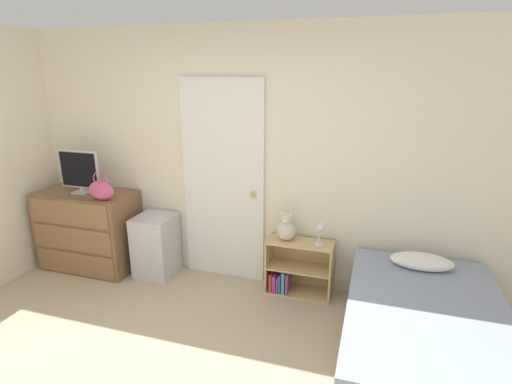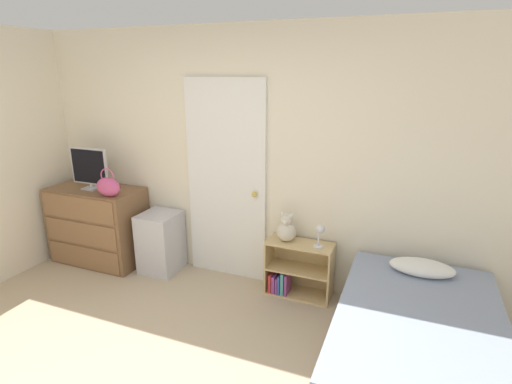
% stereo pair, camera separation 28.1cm
% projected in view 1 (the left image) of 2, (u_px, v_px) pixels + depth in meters
% --- Properties ---
extents(wall_back, '(10.00, 0.06, 2.55)m').
position_uv_depth(wall_back, '(236.00, 159.00, 4.00)').
color(wall_back, beige).
rests_on(wall_back, ground_plane).
extents(door_closed, '(0.86, 0.09, 2.07)m').
position_uv_depth(door_closed, '(223.00, 182.00, 4.06)').
color(door_closed, white).
rests_on(door_closed, ground_plane).
extents(dresser, '(1.04, 0.54, 0.87)m').
position_uv_depth(dresser, '(89.00, 230.00, 4.42)').
color(dresser, brown).
rests_on(dresser, ground_plane).
extents(tv, '(0.48, 0.16, 0.46)m').
position_uv_depth(tv, '(79.00, 171.00, 4.21)').
color(tv, '#B7B7BC').
rests_on(tv, dresser).
extents(handbag, '(0.28, 0.14, 0.30)m').
position_uv_depth(handbag, '(101.00, 190.00, 4.01)').
color(handbag, '#C64C7F').
rests_on(handbag, dresser).
extents(storage_bin, '(0.39, 0.42, 0.66)m').
position_uv_depth(storage_bin, '(156.00, 245.00, 4.28)').
color(storage_bin, silver).
rests_on(storage_bin, ground_plane).
extents(bookshelf, '(0.64, 0.28, 0.55)m').
position_uv_depth(bookshelf, '(295.00, 270.00, 3.95)').
color(bookshelf, tan).
rests_on(bookshelf, ground_plane).
extents(teddy_bear, '(0.19, 0.19, 0.29)m').
position_uv_depth(teddy_bear, '(286.00, 228.00, 3.84)').
color(teddy_bear, beige).
rests_on(teddy_bear, bookshelf).
extents(desk_lamp, '(0.10, 0.10, 0.23)m').
position_uv_depth(desk_lamp, '(321.00, 230.00, 3.70)').
color(desk_lamp, silver).
rests_on(desk_lamp, bookshelf).
extents(bed, '(1.15, 1.82, 0.62)m').
position_uv_depth(bed, '(424.00, 337.00, 2.92)').
color(bed, '#996B47').
rests_on(bed, ground_plane).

